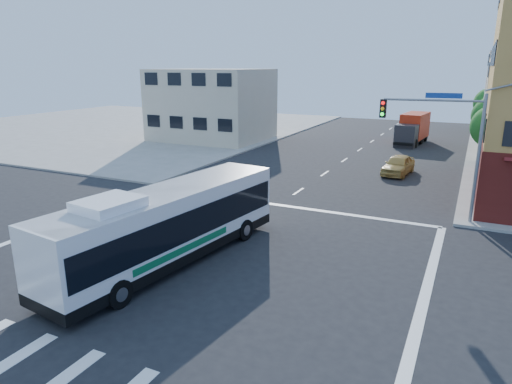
% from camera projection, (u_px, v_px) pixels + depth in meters
% --- Properties ---
extents(ground, '(120.00, 120.00, 0.00)m').
position_uv_depth(ground, '(194.00, 262.00, 20.08)').
color(ground, black).
rests_on(ground, ground).
extents(sidewalk_nw, '(50.00, 50.00, 0.15)m').
position_uv_depth(sidewalk_nw, '(122.00, 126.00, 65.07)').
color(sidewalk_nw, gray).
rests_on(sidewalk_nw, ground).
extents(building_west, '(12.06, 10.06, 8.00)m').
position_uv_depth(building_west, '(212.00, 105.00, 52.15)').
color(building_west, beige).
rests_on(building_west, ground).
extents(signal_mast_ne, '(7.91, 1.13, 8.07)m').
position_uv_depth(signal_mast_ne, '(446.00, 132.00, 24.18)').
color(signal_mast_ne, gray).
rests_on(signal_mast_ne, ground).
extents(street_tree_a, '(3.60, 3.60, 5.53)m').
position_uv_depth(street_tree_a, '(494.00, 124.00, 38.40)').
color(street_tree_a, '#331F12').
rests_on(street_tree_a, ground).
extents(street_tree_b, '(3.80, 3.80, 5.79)m').
position_uv_depth(street_tree_b, '(493.00, 114.00, 45.30)').
color(street_tree_b, '#331F12').
rests_on(street_tree_b, ground).
extents(street_tree_c, '(3.40, 3.40, 5.29)m').
position_uv_depth(street_tree_c, '(491.00, 110.00, 52.32)').
color(street_tree_c, '#331F12').
rests_on(street_tree_c, ground).
extents(street_tree_d, '(4.00, 4.00, 6.03)m').
position_uv_depth(street_tree_d, '(491.00, 101.00, 59.16)').
color(street_tree_d, '#331F12').
rests_on(street_tree_d, ground).
extents(transit_bus, '(4.22, 12.51, 3.63)m').
position_uv_depth(transit_bus, '(169.00, 224.00, 19.66)').
color(transit_bus, black).
rests_on(transit_bus, ground).
extents(box_truck, '(2.87, 7.50, 3.30)m').
position_uv_depth(box_truck, '(413.00, 129.00, 50.10)').
color(box_truck, '#26252A').
rests_on(box_truck, ground).
extents(parked_car, '(2.31, 4.68, 1.53)m').
position_uv_depth(parked_car, '(398.00, 165.00, 36.15)').
color(parked_car, tan).
rests_on(parked_car, ground).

